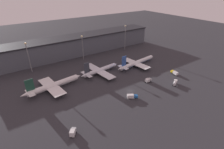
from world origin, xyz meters
The scene contains 13 objects.
ground centered at (0.00, 0.00, 0.00)m, with size 600.00×600.00×0.00m, color #2D2D33.
terminal_building centered at (0.00, 90.37, 9.93)m, with size 176.55×23.44×19.76m.
airplane_0 centered at (-44.86, 32.55, 3.50)m, with size 45.40×30.94×13.86m.
airplane_1 centered at (-4.05, 35.80, 3.08)m, with size 38.80×36.36×13.58m.
airplane_2 centered at (32.32, 30.11, 3.16)m, with size 48.38×30.26×13.92m.
service_vehicle_0 centered at (-50.25, -15.55, 1.92)m, with size 4.83×5.26×3.51m.
service_vehicle_1 centered at (47.38, -1.17, 1.62)m, with size 3.77×7.55×2.81m.
service_vehicle_2 centered at (33.66, -12.34, 1.76)m, with size 6.98×5.26×3.03m.
service_vehicle_3 centered at (-4.92, -7.68, 1.69)m, with size 7.25×5.63×2.96m.
service_vehicle_4 centered at (19.53, 1.98, 1.73)m, with size 5.25×2.49×3.10m.
lamp_post_0 centered at (-51.62, 71.92, 16.73)m, with size 1.80×1.80×26.52m.
lamp_post_1 centered at (-1.91, 71.92, 15.66)m, with size 1.80×1.80×24.56m.
lamp_post_2 centered at (50.67, 71.92, 17.56)m, with size 1.80×1.80×28.03m.
Camera 1 is at (-69.97, -80.12, 68.80)m, focal length 28.00 mm.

